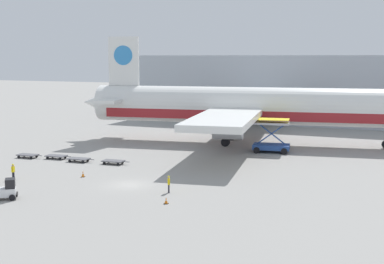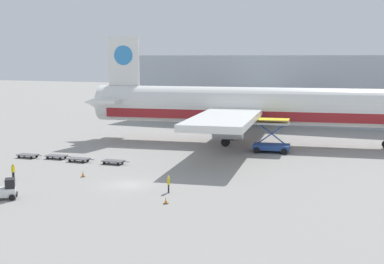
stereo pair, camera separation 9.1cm
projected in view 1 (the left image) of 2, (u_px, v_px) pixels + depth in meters
The scene contains 13 objects.
ground_plane at pixel (129, 185), 57.72m from camera, with size 400.00×400.00×0.00m, color gray.
terminal_building at pixel (354, 90), 109.30m from camera, with size 90.00×18.20×14.00m.
airplane_main at pixel (250, 107), 84.12m from camera, with size 57.82×48.66×17.00m.
scissor_lift_loader at pixel (271, 139), 77.26m from camera, with size 5.59×4.04×4.85m.
baggage_tug_foreground at pixel (5, 190), 51.82m from camera, with size 2.80×2.65×2.00m.
baggage_dolly_lead at pixel (28, 155), 73.09m from camera, with size 3.74×1.66×0.48m.
baggage_dolly_second at pixel (56, 156), 72.36m from camera, with size 3.74×1.66×0.48m.
baggage_dolly_third at pixel (79, 159), 70.32m from camera, with size 3.74×1.66×0.48m.
baggage_dolly_trail at pixel (113, 161), 68.82m from camera, with size 3.74×1.66×0.48m.
ground_crew_near at pixel (13, 170), 60.06m from camera, with size 0.24×0.57×1.81m.
ground_crew_far at pixel (169, 183), 54.25m from camera, with size 0.37×0.51×1.77m.
traffic_cone_near at pixel (83, 174), 61.47m from camera, with size 0.40×0.40×0.74m.
traffic_cone_far at pixel (166, 201), 50.27m from camera, with size 0.40×0.40×0.63m.
Camera 1 is at (27.61, -49.60, 13.74)m, focal length 50.00 mm.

